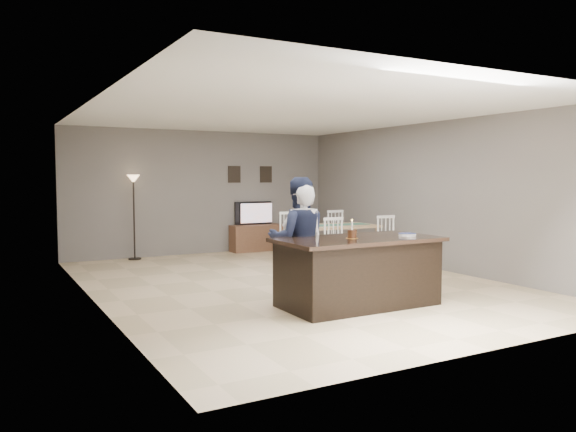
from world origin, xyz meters
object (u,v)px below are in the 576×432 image
kitchen_island (358,271)px  birthday_cake (352,234)px  television (255,213)px  floor_lamp (134,194)px  man (298,239)px  tv_console (256,238)px  woman (303,244)px  plate_stack (407,235)px  dining_table (334,232)px

kitchen_island → birthday_cake: size_ratio=8.77×
television → floor_lamp: 2.80m
television → man: bearing=70.9°
man → tv_console: bearing=-88.7°
woman → birthday_cake: woman is taller
woman → man: size_ratio=0.94×
plate_stack → television: bearing=85.0°
plate_stack → birthday_cake: bearing=171.4°
birthday_cake → kitchen_island: bearing=13.9°
tv_console → television: television is taller
woman → dining_table: 3.34m
kitchen_island → woman: (-0.52, 0.55, 0.34)m
kitchen_island → tv_console: kitchen_island is taller
kitchen_island → dining_table: 3.50m
birthday_cake → plate_stack: bearing=-8.6°
man → floor_lamp: (-1.04, 4.92, 0.50)m
tv_console → woman: size_ratio=0.76×
tv_console → woman: (-1.72, -5.02, 0.49)m
plate_stack → floor_lamp: (-2.26, 5.74, 0.43)m
dining_table → woman: bearing=-128.4°
kitchen_island → woman: size_ratio=1.36×
man → floor_lamp: 5.06m
birthday_cake → plate_stack: (0.82, -0.12, -0.04)m
tv_console → television: bearing=90.0°
tv_console → floor_lamp: size_ratio=0.69×
tv_console → birthday_cake: birthday_cake is taller
kitchen_island → plate_stack: plate_stack is taller
dining_table → man: bearing=-129.8°
kitchen_island → dining_table: size_ratio=1.14×
plate_stack → kitchen_island: bearing=167.6°
television → plate_stack: (-0.50, -5.79, 0.06)m
television → dining_table: (0.47, -2.57, -0.23)m
kitchen_island → television: 5.78m
tv_console → floor_lamp: floor_lamp is taller
plate_stack → dining_table: bearing=73.2°
tv_console → birthday_cake: size_ratio=4.90×
floor_lamp → woman: bearing=-78.3°
television → birthday_cake: birthday_cake is taller
tv_console → dining_table: (0.47, -2.50, 0.33)m
man → woman: bearing=113.2°
tv_console → birthday_cake: bearing=-103.3°
woman → man: 0.13m
television → floor_lamp: floor_lamp is taller
tv_console → plate_stack: plate_stack is taller
tv_console → man: man is taller
kitchen_island → dining_table: dining_table is taller
plate_stack → dining_table: dining_table is taller
man → plate_stack: man is taller
kitchen_island → tv_console: bearing=77.8°
woman → television: bearing=-99.6°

